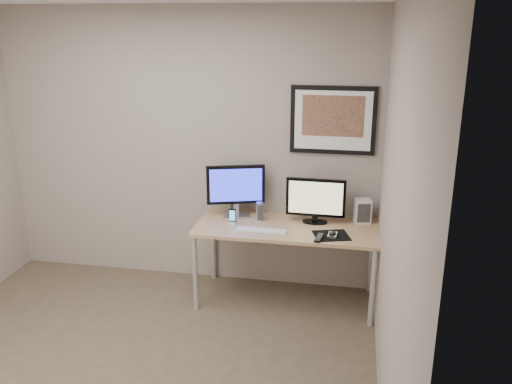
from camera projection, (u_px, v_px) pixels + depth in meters
The scene contains 14 objects.
floor at pixel (123, 378), 3.90m from camera, with size 3.60×3.60×0.00m, color #4A3F2E.
room at pixel (132, 141), 3.82m from camera, with size 3.60×3.60×3.60m.
desk at pixel (287, 233), 4.79m from camera, with size 1.60×0.70×0.73m.
framed_art at pixel (333, 120), 4.75m from camera, with size 0.75×0.04×0.60m.
monitor_large at pixel (236, 188), 4.92m from camera, with size 0.52×0.23×0.48m.
monitor_tv at pixel (316, 200), 4.77m from camera, with size 0.52×0.12×0.41m.
speaker_left at pixel (234, 205), 5.05m from camera, with size 0.07×0.07×0.16m, color #B8B8BD.
speaker_right at pixel (260, 211), 4.88m from camera, with size 0.07×0.07×0.17m, color #B8B8BD.
phone_dock at pixel (232, 216), 4.80m from camera, with size 0.06×0.06×0.14m, color black.
keyboard at pixel (261, 230), 4.64m from camera, with size 0.45×0.12×0.02m, color silver.
mousepad at pixel (331, 235), 4.55m from camera, with size 0.29×0.25×0.00m, color black.
mouse at pixel (332, 234), 4.52m from camera, with size 0.06×0.11×0.04m, color black.
remote at pixel (319, 238), 4.48m from camera, with size 0.05×0.18×0.02m, color black.
fan_unit at pixel (362, 211), 4.81m from camera, with size 0.14×0.10×0.22m, color silver.
Camera 1 is at (1.55, -3.08, 2.47)m, focal length 38.00 mm.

